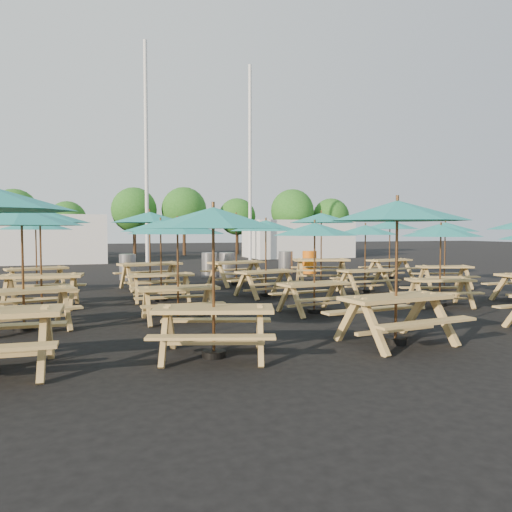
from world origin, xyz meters
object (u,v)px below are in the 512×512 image
object	(u,v)px
picnic_unit_2	(40,221)
waste_bin_2	(227,265)
picnic_unit_10	(266,229)
picnic_unit_13	(441,235)
picnic_unit_1	(22,223)
picnic_unit_9	(315,234)
picnic_unit_7	(150,221)
picnic_unit_4	(213,225)
picnic_unit_18	(445,230)
waste_bin_0	(127,267)
picnic_unit_14	(365,233)
picnic_unit_19	(390,228)
waste_bin_4	(309,262)
picnic_unit_6	(161,230)
picnic_unit_11	(236,223)
picnic_unit_15	(321,221)
waste_bin_1	(209,265)
picnic_unit_8	(397,218)
picnic_unit_3	(36,228)
waste_bin_3	(286,263)
picnic_unit_5	(177,232)

from	to	relation	value
picnic_unit_2	waste_bin_2	bearing A→B (deg)	50.82
picnic_unit_10	picnic_unit_13	size ratio (longest dim) A/B	1.06
picnic_unit_1	picnic_unit_9	world-z (taller)	picnic_unit_1
picnic_unit_2	picnic_unit_7	size ratio (longest dim) A/B	0.91
picnic_unit_2	picnic_unit_4	bearing A→B (deg)	-58.17
picnic_unit_18	waste_bin_0	bearing A→B (deg)	163.82
picnic_unit_14	waste_bin_0	distance (m)	9.26
picnic_unit_13	picnic_unit_19	world-z (taller)	picnic_unit_19
waste_bin_4	picnic_unit_6	bearing A→B (deg)	-138.73
picnic_unit_13	waste_bin_4	xyz separation A→B (m)	(0.86, 9.70, -1.30)
waste_bin_4	picnic_unit_7	bearing A→B (deg)	-153.90
picnic_unit_11	picnic_unit_15	bearing A→B (deg)	-18.54
waste_bin_2	waste_bin_1	bearing A→B (deg)	164.28
picnic_unit_8	picnic_unit_14	size ratio (longest dim) A/B	1.21
picnic_unit_15	picnic_unit_18	distance (m)	4.27
picnic_unit_19	picnic_unit_8	bearing A→B (deg)	-132.63
picnic_unit_1	picnic_unit_13	xyz separation A→B (m)	(9.60, -0.04, -0.26)
picnic_unit_14	waste_bin_4	size ratio (longest dim) A/B	2.18
picnic_unit_2	picnic_unit_11	distance (m)	6.89
picnic_unit_3	picnic_unit_19	size ratio (longest dim) A/B	1.06
picnic_unit_8	picnic_unit_9	xyz separation A→B (m)	(0.04, 3.29, -0.29)
picnic_unit_1	waste_bin_3	size ratio (longest dim) A/B	2.76
picnic_unit_9	waste_bin_0	world-z (taller)	picnic_unit_9
picnic_unit_15	waste_bin_4	size ratio (longest dim) A/B	3.05
picnic_unit_7	waste_bin_3	size ratio (longest dim) A/B	2.90
picnic_unit_18	picnic_unit_3	bearing A→B (deg)	-177.85
picnic_unit_10	waste_bin_2	xyz separation A→B (m)	(0.50, 6.11, -1.44)
picnic_unit_10	picnic_unit_15	bearing A→B (deg)	27.97
picnic_unit_13	picnic_unit_18	distance (m)	4.25
picnic_unit_2	picnic_unit_13	size ratio (longest dim) A/B	1.06
picnic_unit_11	picnic_unit_13	xyz separation A→B (m)	(3.52, -6.27, -0.35)
picnic_unit_5	waste_bin_1	bearing A→B (deg)	72.25
picnic_unit_11	waste_bin_0	distance (m)	4.93
picnic_unit_3	waste_bin_1	xyz separation A→B (m)	(6.21, 3.14, -1.48)
picnic_unit_15	picnic_unit_4	bearing A→B (deg)	-108.89
waste_bin_1	picnic_unit_9	bearing A→B (deg)	-88.35
waste_bin_4	picnic_unit_13	bearing A→B (deg)	-95.07
picnic_unit_6	waste_bin_2	size ratio (longest dim) A/B	2.22
picnic_unit_6	picnic_unit_7	distance (m)	2.91
picnic_unit_19	waste_bin_1	xyz separation A→B (m)	(-6.51, 3.07, -1.51)
picnic_unit_5	picnic_unit_8	distance (m)	4.57
picnic_unit_14	picnic_unit_9	bearing A→B (deg)	-141.10
picnic_unit_19	picnic_unit_13	bearing A→B (deg)	-123.00
picnic_unit_1	picnic_unit_7	size ratio (longest dim) A/B	0.95
picnic_unit_4	picnic_unit_10	bearing A→B (deg)	81.06
picnic_unit_10	waste_bin_0	world-z (taller)	picnic_unit_10
waste_bin_1	picnic_unit_18	bearing A→B (deg)	-43.97
picnic_unit_8	waste_bin_2	xyz separation A→B (m)	(0.46, 12.51, -1.63)
picnic_unit_8	picnic_unit_19	world-z (taller)	picnic_unit_8
picnic_unit_2	waste_bin_3	size ratio (longest dim) A/B	2.62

